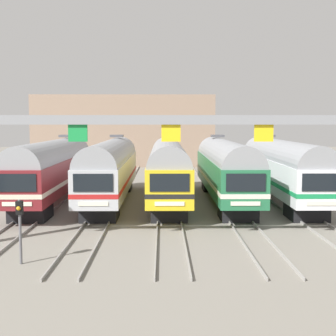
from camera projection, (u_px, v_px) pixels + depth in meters
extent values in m
plane|color=gray|center=(168.00, 202.00, 35.90)|extent=(160.00, 160.00, 0.00)
cube|color=gray|center=(83.00, 176.00, 52.70)|extent=(0.07, 70.00, 0.15)
cube|color=gray|center=(95.00, 176.00, 52.72)|extent=(0.07, 70.00, 0.15)
cube|color=gray|center=(121.00, 176.00, 52.75)|extent=(0.07, 70.00, 0.15)
cube|color=gray|center=(134.00, 176.00, 52.77)|extent=(0.07, 70.00, 0.15)
cube|color=gray|center=(160.00, 176.00, 52.80)|extent=(0.07, 70.00, 0.15)
cube|color=gray|center=(173.00, 176.00, 52.82)|extent=(0.07, 70.00, 0.15)
cube|color=gray|center=(198.00, 176.00, 52.85)|extent=(0.07, 70.00, 0.15)
cube|color=gray|center=(211.00, 176.00, 52.87)|extent=(0.07, 70.00, 0.15)
cube|color=gray|center=(237.00, 176.00, 52.90)|extent=(0.07, 70.00, 0.15)
cube|color=gray|center=(250.00, 176.00, 52.92)|extent=(0.07, 70.00, 0.15)
cube|color=maroon|center=(53.00, 174.00, 35.58)|extent=(2.85, 18.00, 2.35)
cube|color=beige|center=(53.00, 178.00, 35.62)|extent=(2.88, 18.02, 0.28)
cylinder|color=gray|center=(53.00, 158.00, 35.47)|extent=(2.74, 17.64, 2.74)
cube|color=black|center=(16.00, 183.00, 26.56)|extent=(2.28, 0.06, 1.03)
cube|color=silver|center=(17.00, 204.00, 26.68)|extent=(1.71, 0.05, 0.24)
cube|color=black|center=(31.00, 211.00, 29.48)|extent=(2.28, 2.60, 1.05)
cube|color=black|center=(70.00, 185.00, 42.02)|extent=(2.28, 2.60, 1.05)
cube|color=#4C4C51|center=(66.00, 136.00, 40.33)|extent=(1.10, 1.10, 0.20)
cube|color=#B2B5BA|center=(111.00, 174.00, 35.63)|extent=(2.85, 18.00, 2.35)
cube|color=#B21E1E|center=(111.00, 178.00, 35.67)|extent=(2.88, 18.02, 0.28)
cylinder|color=gray|center=(111.00, 158.00, 35.52)|extent=(2.74, 17.64, 2.74)
cube|color=black|center=(93.00, 183.00, 26.61)|extent=(2.28, 0.06, 1.03)
cube|color=silver|center=(93.00, 204.00, 26.73)|extent=(1.71, 0.05, 0.24)
cube|color=black|center=(100.00, 211.00, 29.53)|extent=(2.28, 2.60, 1.05)
cube|color=black|center=(119.00, 185.00, 42.07)|extent=(2.28, 2.60, 1.05)
cube|color=#4C4C51|center=(117.00, 136.00, 40.38)|extent=(1.10, 1.10, 0.20)
cube|color=gold|center=(168.00, 173.00, 35.68)|extent=(2.85, 18.00, 2.35)
cube|color=black|center=(168.00, 178.00, 35.72)|extent=(2.88, 18.02, 0.28)
cylinder|color=gray|center=(168.00, 158.00, 35.57)|extent=(2.74, 17.64, 2.74)
cube|color=black|center=(170.00, 183.00, 26.66)|extent=(2.28, 0.06, 1.03)
cube|color=silver|center=(170.00, 204.00, 26.78)|extent=(1.71, 0.05, 0.24)
cube|color=black|center=(169.00, 211.00, 29.58)|extent=(2.28, 2.60, 1.05)
cube|color=black|center=(167.00, 185.00, 42.12)|extent=(2.28, 2.60, 1.05)
cube|color=#236B42|center=(225.00, 173.00, 35.73)|extent=(2.85, 18.00, 2.35)
cube|color=silver|center=(225.00, 178.00, 35.77)|extent=(2.88, 18.02, 0.28)
cylinder|color=gray|center=(225.00, 158.00, 35.62)|extent=(2.74, 17.64, 2.74)
cube|color=black|center=(246.00, 183.00, 26.71)|extent=(2.28, 0.06, 1.03)
cube|color=silver|center=(245.00, 204.00, 26.83)|extent=(1.71, 0.05, 0.24)
cube|color=black|center=(238.00, 211.00, 29.63)|extent=(2.28, 2.60, 1.05)
cube|color=black|center=(215.00, 184.00, 42.17)|extent=(2.28, 2.60, 1.05)
cube|color=#4C4C51|center=(218.00, 136.00, 40.48)|extent=(1.10, 1.10, 0.20)
cube|color=white|center=(282.00, 173.00, 35.78)|extent=(2.85, 18.00, 2.35)
cube|color=#198C4C|center=(282.00, 178.00, 35.82)|extent=(2.88, 18.02, 0.28)
cylinder|color=gray|center=(282.00, 158.00, 35.67)|extent=(2.74, 17.64, 2.74)
cube|color=black|center=(322.00, 182.00, 26.76)|extent=(2.28, 0.06, 1.03)
cube|color=silver|center=(321.00, 203.00, 26.88)|extent=(1.71, 0.05, 0.24)
cube|color=black|center=(306.00, 211.00, 29.68)|extent=(2.28, 2.60, 1.05)
cube|color=black|center=(264.00, 184.00, 42.22)|extent=(2.28, 2.60, 1.05)
cube|color=#4C4C51|center=(268.00, 136.00, 40.53)|extent=(1.10, 1.10, 0.20)
cube|color=gray|center=(171.00, 120.00, 21.85)|extent=(22.29, 0.32, 0.44)
cube|color=#198C3F|center=(78.00, 133.00, 21.87)|extent=(0.90, 0.08, 0.80)
cube|color=yellow|center=(171.00, 133.00, 21.91)|extent=(0.90, 0.08, 0.80)
cube|color=yellow|center=(264.00, 133.00, 21.96)|extent=(0.90, 0.08, 0.80)
cylinder|color=#59595E|center=(20.00, 232.00, 20.15)|extent=(0.12, 0.12, 2.83)
cube|color=black|center=(19.00, 208.00, 20.05)|extent=(0.28, 0.24, 0.60)
sphere|color=orange|center=(18.00, 208.00, 19.91)|extent=(0.18, 0.18, 0.18)
cube|color=gray|center=(125.00, 130.00, 67.89)|extent=(25.05, 10.00, 9.84)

